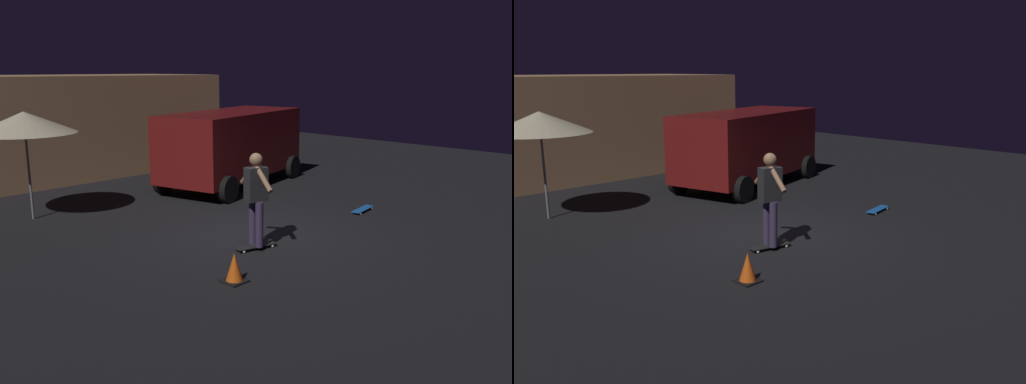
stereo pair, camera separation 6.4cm
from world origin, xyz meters
The scene contains 8 objects.
ground_plane centered at (0.00, 0.00, 0.00)m, with size 28.00×28.00×0.00m, color black.
low_building centered at (-1.25, 8.83, 1.48)m, with size 12.74×4.12×2.97m.
parked_van centered at (2.85, 3.70, 1.16)m, with size 4.93×3.19×2.03m.
patio_umbrella centered at (-2.52, 4.22, 2.07)m, with size 2.10×2.10×2.30m.
skateboard_ridden centered at (-0.55, -0.58, 0.06)m, with size 0.81×0.37×0.07m.
skateboard_spare centered at (2.99, -0.49, 0.06)m, with size 0.80×0.32×0.07m.
skater centered at (-0.55, -0.58, 1.04)m, with size 0.42×0.98×1.67m.
traffic_cone centered at (-1.86, -1.42, 0.21)m, with size 0.34×0.34×0.46m.
Camera 2 is at (-6.99, -7.04, 3.15)m, focal length 37.52 mm.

